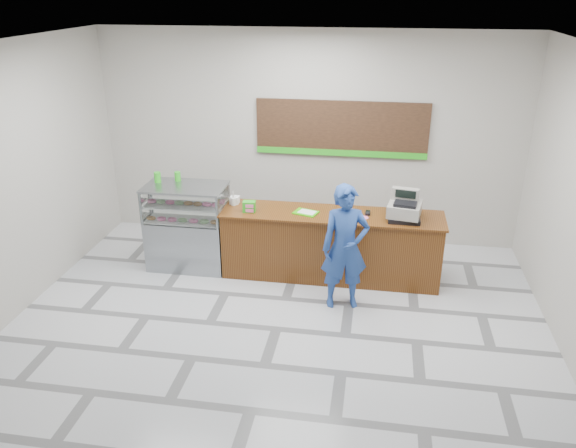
% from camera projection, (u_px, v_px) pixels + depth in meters
% --- Properties ---
extents(floor, '(7.00, 7.00, 0.00)m').
position_uv_depth(floor, '(276.00, 329.00, 7.27)').
color(floor, silver).
rests_on(floor, ground).
extents(back_wall, '(7.00, 0.00, 7.00)m').
position_uv_depth(back_wall, '(308.00, 139.00, 9.30)').
color(back_wall, '#B3AEA5').
rests_on(back_wall, floor).
extents(ceiling, '(7.00, 7.00, 0.00)m').
position_uv_depth(ceiling, '(274.00, 48.00, 5.88)').
color(ceiling, silver).
rests_on(ceiling, back_wall).
extents(sales_counter, '(3.26, 0.76, 1.03)m').
position_uv_depth(sales_counter, '(331.00, 245.00, 8.39)').
color(sales_counter, brown).
rests_on(sales_counter, floor).
extents(display_case, '(1.22, 0.72, 1.33)m').
position_uv_depth(display_case, '(188.00, 226.00, 8.65)').
color(display_case, gray).
rests_on(display_case, floor).
extents(menu_board, '(2.80, 0.06, 0.90)m').
position_uv_depth(menu_board, '(341.00, 130.00, 9.10)').
color(menu_board, black).
rests_on(menu_board, back_wall).
extents(cash_register, '(0.52, 0.53, 0.42)m').
position_uv_depth(cash_register, '(405.00, 209.00, 7.93)').
color(cash_register, black).
rests_on(cash_register, sales_counter).
extents(card_terminal, '(0.07, 0.14, 0.04)m').
position_uv_depth(card_terminal, '(368.00, 213.00, 8.16)').
color(card_terminal, black).
rests_on(card_terminal, sales_counter).
extents(serving_tray, '(0.39, 0.33, 0.02)m').
position_uv_depth(serving_tray, '(306.00, 212.00, 8.19)').
color(serving_tray, '#38C608').
rests_on(serving_tray, sales_counter).
extents(napkin_box, '(0.13, 0.13, 0.11)m').
position_uv_depth(napkin_box, '(235.00, 200.00, 8.54)').
color(napkin_box, white).
rests_on(napkin_box, sales_counter).
extents(straw_cup, '(0.08, 0.08, 0.12)m').
position_uv_depth(straw_cup, '(233.00, 201.00, 8.47)').
color(straw_cup, silver).
rests_on(straw_cup, sales_counter).
extents(promo_box, '(0.19, 0.14, 0.16)m').
position_uv_depth(promo_box, '(249.00, 206.00, 8.22)').
color(promo_box, green).
rests_on(promo_box, sales_counter).
extents(donut_decal, '(0.14, 0.14, 0.00)m').
position_uv_depth(donut_decal, '(363.00, 218.00, 8.04)').
color(donut_decal, pink).
rests_on(donut_decal, sales_counter).
extents(green_cup_left, '(0.10, 0.10, 0.16)m').
position_uv_depth(green_cup_left, '(157.00, 177.00, 8.52)').
color(green_cup_left, green).
rests_on(green_cup_left, display_case).
extents(green_cup_right, '(0.09, 0.09, 0.14)m').
position_uv_depth(green_cup_right, '(178.00, 176.00, 8.58)').
color(green_cup_right, green).
rests_on(green_cup_right, display_case).
extents(customer, '(0.72, 0.55, 1.75)m').
position_uv_depth(customer, '(345.00, 247.00, 7.50)').
color(customer, '#22438F').
rests_on(customer, floor).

